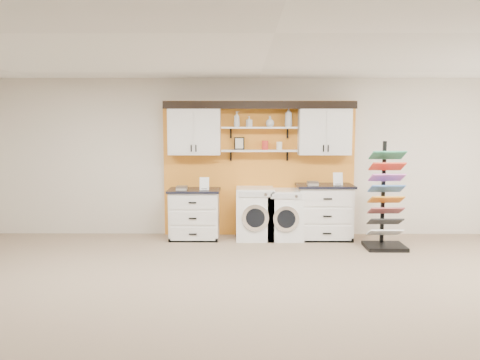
{
  "coord_description": "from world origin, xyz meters",
  "views": [
    {
      "loc": [
        -0.29,
        -4.38,
        1.96
      ],
      "look_at": [
        -0.33,
        2.3,
        1.19
      ],
      "focal_mm": 35.0,
      "sensor_mm": 36.0,
      "label": 1
    }
  ],
  "objects_px": {
    "base_cabinet_right": "(324,212)",
    "dryer": "(284,214)",
    "base_cabinet_left": "(195,214)",
    "washer": "(255,213)",
    "sample_rack": "(385,215)"
  },
  "relations": [
    {
      "from": "base_cabinet_right",
      "to": "dryer",
      "type": "height_order",
      "value": "base_cabinet_right"
    },
    {
      "from": "base_cabinet_right",
      "to": "washer",
      "type": "bearing_deg",
      "value": -179.84
    },
    {
      "from": "base_cabinet_left",
      "to": "dryer",
      "type": "relative_size",
      "value": 1.03
    },
    {
      "from": "washer",
      "to": "dryer",
      "type": "relative_size",
      "value": 1.04
    },
    {
      "from": "base_cabinet_left",
      "to": "dryer",
      "type": "distance_m",
      "value": 1.57
    },
    {
      "from": "sample_rack",
      "to": "base_cabinet_left",
      "type": "bearing_deg",
      "value": 168.81
    },
    {
      "from": "base_cabinet_left",
      "to": "dryer",
      "type": "xyz_separation_m",
      "value": [
        1.57,
        -0.0,
        -0.01
      ]
    },
    {
      "from": "base_cabinet_left",
      "to": "base_cabinet_right",
      "type": "distance_m",
      "value": 2.26
    },
    {
      "from": "base_cabinet_right",
      "to": "dryer",
      "type": "distance_m",
      "value": 0.69
    },
    {
      "from": "washer",
      "to": "base_cabinet_right",
      "type": "bearing_deg",
      "value": 0.16
    },
    {
      "from": "base_cabinet_left",
      "to": "washer",
      "type": "xyz_separation_m",
      "value": [
        1.05,
        -0.0,
        0.01
      ]
    },
    {
      "from": "base_cabinet_right",
      "to": "dryer",
      "type": "xyz_separation_m",
      "value": [
        -0.69,
        -0.0,
        -0.04
      ]
    },
    {
      "from": "dryer",
      "to": "base_cabinet_left",
      "type": "bearing_deg",
      "value": 179.88
    },
    {
      "from": "dryer",
      "to": "sample_rack",
      "type": "bearing_deg",
      "value": -22.14
    },
    {
      "from": "base_cabinet_left",
      "to": "sample_rack",
      "type": "relative_size",
      "value": 0.52
    }
  ]
}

